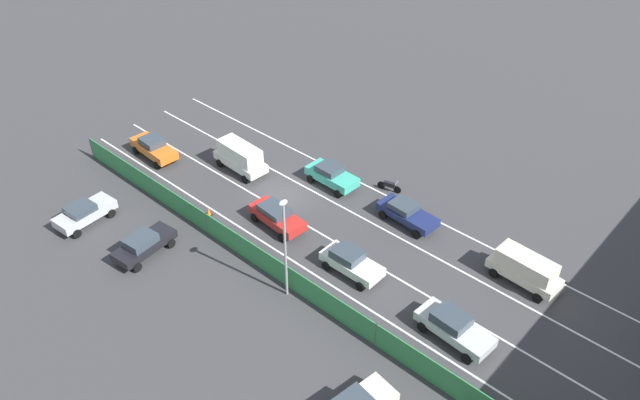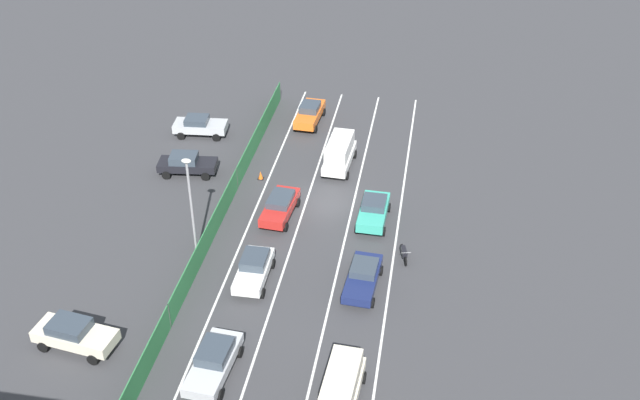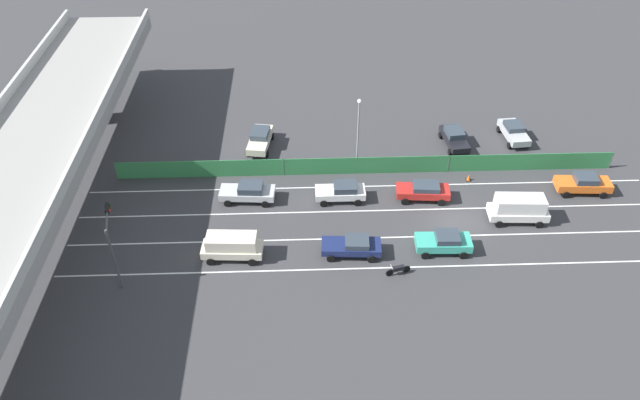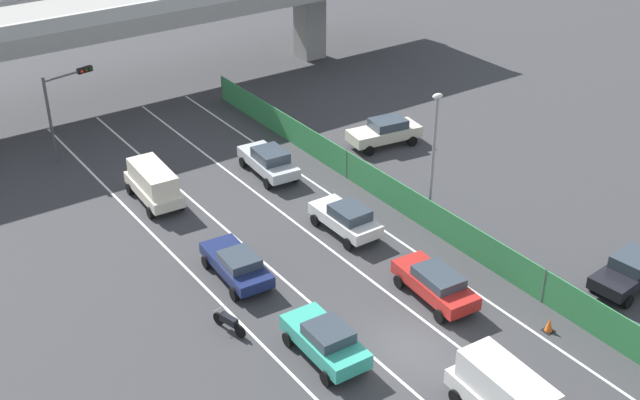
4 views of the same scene
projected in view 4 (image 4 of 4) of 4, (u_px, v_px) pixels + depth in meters
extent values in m
plane|color=#38383A|center=(409.00, 346.00, 34.66)|extent=(300.00, 300.00, 0.00)
cube|color=silver|center=(230.00, 312.00, 36.75)|extent=(0.14, 48.88, 0.01)
cube|color=silver|center=(292.00, 287.00, 38.43)|extent=(0.14, 48.88, 0.01)
cube|color=silver|center=(350.00, 264.00, 40.12)|extent=(0.14, 48.88, 0.01)
cube|color=silver|center=(403.00, 243.00, 41.80)|extent=(0.14, 48.88, 0.01)
cube|color=gray|center=(97.00, 14.00, 55.11)|extent=(54.07, 8.88, 1.15)
cube|color=#B2B2AD|center=(120.00, 13.00, 51.55)|extent=(54.07, 0.30, 0.90)
cube|color=gray|center=(310.00, 21.00, 65.46)|extent=(1.90, 1.90, 5.87)
cube|color=#338447|center=(433.00, 218.00, 42.35)|extent=(0.06, 44.88, 1.75)
cylinder|color=#4C514C|center=(544.00, 286.00, 36.99)|extent=(0.10, 0.10, 1.75)
cylinder|color=#4C514C|center=(347.00, 164.00, 47.71)|extent=(0.10, 0.10, 1.75)
cylinder|color=#4C514C|center=(222.00, 87.00, 58.44)|extent=(0.10, 0.10, 1.75)
cube|color=silver|center=(345.00, 219.00, 42.39)|extent=(1.76, 4.25, 0.60)
cube|color=#333D47|center=(350.00, 213.00, 41.83)|extent=(1.54, 1.95, 0.57)
cylinder|color=black|center=(315.00, 220.00, 43.21)|extent=(0.22, 0.64, 0.64)
cylinder|color=black|center=(342.00, 211.00, 44.09)|extent=(0.22, 0.64, 0.64)
cylinder|color=black|center=(348.00, 244.00, 41.15)|extent=(0.22, 0.64, 0.64)
cylinder|color=black|center=(375.00, 234.00, 42.03)|extent=(0.22, 0.64, 0.64)
cube|color=silver|center=(507.00, 385.00, 30.02)|extent=(1.81, 3.99, 1.20)
cylinder|color=black|center=(456.00, 397.00, 31.50)|extent=(0.25, 0.65, 0.64)
cylinder|color=black|center=(492.00, 380.00, 32.34)|extent=(0.25, 0.65, 0.64)
cube|color=beige|center=(154.00, 189.00, 45.25)|extent=(2.04, 4.71, 0.62)
cube|color=beige|center=(153.00, 176.00, 44.86)|extent=(1.78, 3.87, 1.00)
cylinder|color=black|center=(130.00, 189.00, 46.24)|extent=(0.25, 0.65, 0.64)
cylinder|color=black|center=(159.00, 181.00, 47.06)|extent=(0.25, 0.65, 0.64)
cylinder|color=black|center=(150.00, 213.00, 43.90)|extent=(0.25, 0.65, 0.64)
cylinder|color=black|center=(181.00, 204.00, 44.72)|extent=(0.25, 0.65, 0.64)
cube|color=red|center=(435.00, 284.00, 37.26)|extent=(2.06, 4.63, 0.63)
cube|color=#333D47|center=(439.00, 277.00, 36.82)|extent=(1.68, 2.35, 0.45)
cylinder|color=black|center=(399.00, 282.00, 38.27)|extent=(0.27, 0.66, 0.64)
cylinder|color=black|center=(429.00, 271.00, 39.03)|extent=(0.27, 0.66, 0.64)
cylinder|color=black|center=(440.00, 316.00, 35.95)|extent=(0.27, 0.66, 0.64)
cylinder|color=black|center=(470.00, 304.00, 36.71)|extent=(0.27, 0.66, 0.64)
cube|color=navy|center=(236.00, 264.00, 38.75)|extent=(2.05, 4.66, 0.55)
cube|color=#333D47|center=(240.00, 260.00, 38.19)|extent=(1.67, 1.92, 0.46)
cylinder|color=black|center=(206.00, 262.00, 39.72)|extent=(0.26, 0.65, 0.64)
cylinder|color=black|center=(239.00, 252.00, 40.52)|extent=(0.26, 0.65, 0.64)
cylinder|color=black|center=(234.00, 294.00, 37.40)|extent=(0.26, 0.65, 0.64)
cylinder|color=black|center=(268.00, 283.00, 38.21)|extent=(0.26, 0.65, 0.64)
cube|color=teal|center=(325.00, 341.00, 33.68)|extent=(1.92, 4.32, 0.67)
cube|color=#333D47|center=(328.00, 333.00, 33.20)|extent=(1.64, 1.85, 0.50)
cylinder|color=black|center=(288.00, 339.00, 34.55)|extent=(0.24, 0.65, 0.64)
cylinder|color=black|center=(324.00, 325.00, 35.41)|extent=(0.24, 0.65, 0.64)
cylinder|color=black|center=(326.00, 378.00, 32.42)|extent=(0.24, 0.65, 0.64)
cylinder|color=black|center=(363.00, 362.00, 33.29)|extent=(0.24, 0.65, 0.64)
cube|color=#B7BABC|center=(268.00, 162.00, 48.20)|extent=(2.16, 4.78, 0.59)
cube|color=#333D47|center=(270.00, 155.00, 47.67)|extent=(1.75, 2.15, 0.60)
cylinder|color=black|center=(243.00, 162.00, 49.21)|extent=(0.27, 0.65, 0.64)
cylinder|color=black|center=(270.00, 156.00, 50.02)|extent=(0.27, 0.65, 0.64)
cylinder|color=black|center=(267.00, 184.00, 46.82)|extent=(0.27, 0.65, 0.64)
cylinder|color=black|center=(295.00, 176.00, 47.64)|extent=(0.27, 0.65, 0.64)
cylinder|color=black|center=(219.00, 319.00, 35.83)|extent=(0.24, 0.61, 0.60)
cylinder|color=black|center=(240.00, 331.00, 35.06)|extent=(0.24, 0.61, 0.60)
cube|color=black|center=(229.00, 320.00, 35.31)|extent=(0.50, 0.96, 0.36)
cylinder|color=#B2B2B2|center=(219.00, 308.00, 35.47)|extent=(0.59, 0.18, 0.03)
cube|color=black|center=(630.00, 273.00, 38.12)|extent=(4.53, 2.22, 0.57)
cube|color=#333D47|center=(635.00, 261.00, 37.97)|extent=(2.17, 1.76, 0.58)
cylinder|color=black|center=(628.00, 302.00, 36.90)|extent=(0.66, 0.29, 0.64)
cylinder|color=black|center=(593.00, 285.00, 38.06)|extent=(0.66, 0.29, 0.64)
cylinder|color=black|center=(628.00, 261.00, 39.77)|extent=(0.66, 0.29, 0.64)
cube|color=beige|center=(384.00, 133.00, 51.69)|extent=(4.82, 2.46, 0.68)
cube|color=#333D47|center=(388.00, 123.00, 51.50)|extent=(2.36, 1.89, 0.55)
cylinder|color=black|center=(369.00, 151.00, 50.61)|extent=(0.66, 0.31, 0.64)
cylinder|color=black|center=(355.00, 140.00, 52.03)|extent=(0.66, 0.31, 0.64)
cylinder|color=black|center=(412.00, 141.00, 51.84)|extent=(0.66, 0.31, 0.64)
cylinder|color=black|center=(397.00, 131.00, 53.26)|extent=(0.66, 0.31, 0.64)
cylinder|color=#47474C|center=(50.00, 121.00, 48.53)|extent=(0.18, 0.18, 5.52)
cylinder|color=#47474C|center=(67.00, 75.00, 48.31)|extent=(3.02, 0.76, 0.12)
cube|color=black|center=(85.00, 70.00, 49.10)|extent=(1.00, 0.48, 0.32)
sphere|color=red|center=(82.00, 72.00, 48.81)|extent=(0.20, 0.20, 0.20)
sphere|color=#3B2806|center=(86.00, 70.00, 49.00)|extent=(0.20, 0.20, 0.20)
sphere|color=black|center=(91.00, 69.00, 49.19)|extent=(0.20, 0.20, 0.20)
cylinder|color=gray|center=(433.00, 164.00, 41.92)|extent=(0.16, 0.16, 7.02)
ellipsoid|color=silver|center=(438.00, 96.00, 40.13)|extent=(0.60, 0.36, 0.28)
cone|color=orange|center=(549.00, 325.00, 35.41)|extent=(0.36, 0.36, 0.65)
cube|color=black|center=(548.00, 331.00, 35.56)|extent=(0.47, 0.47, 0.03)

